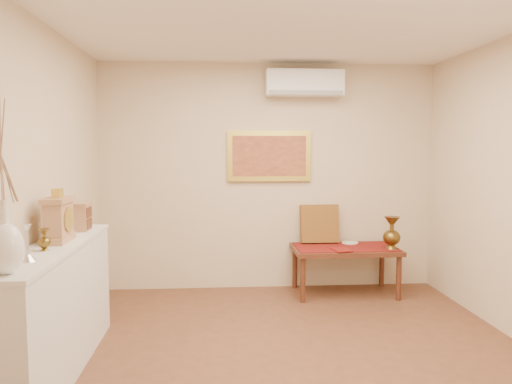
{
  "coord_description": "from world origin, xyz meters",
  "views": [
    {
      "loc": [
        -0.6,
        -3.72,
        1.69
      ],
      "look_at": [
        -0.24,
        1.15,
        1.26
      ],
      "focal_mm": 35.0,
      "sensor_mm": 36.0,
      "label": 1
    }
  ],
  "objects": [
    {
      "name": "ac_unit",
      "position": [
        0.4,
        2.12,
        2.45
      ],
      "size": [
        0.9,
        0.25,
        0.3
      ],
      "color": "white",
      "rests_on": "wall_back"
    },
    {
      "name": "menu",
      "position": [
        0.76,
        1.69,
        0.56
      ],
      "size": [
        0.23,
        0.28,
        0.01
      ],
      "primitive_type": "cube",
      "rotation": [
        0.0,
        0.0,
        0.21
      ],
      "color": "maroon",
      "rests_on": "table_cloth"
    },
    {
      "name": "table_cloth",
      "position": [
        0.85,
        1.88,
        0.55
      ],
      "size": [
        1.14,
        0.59,
        0.01
      ],
      "primitive_type": "cube",
      "color": "maroon",
      "rests_on": "low_table"
    },
    {
      "name": "low_table",
      "position": [
        0.85,
        1.88,
        0.48
      ],
      "size": [
        1.2,
        0.7,
        0.55
      ],
      "color": "#542919",
      "rests_on": "floor"
    },
    {
      "name": "plate",
      "position": [
        0.96,
        2.08,
        0.56
      ],
      "size": [
        0.2,
        0.2,
        0.01
      ],
      "primitive_type": "cylinder",
      "color": "white",
      "rests_on": "table_cloth"
    },
    {
      "name": "wall_back",
      "position": [
        0.0,
        2.25,
        1.35
      ],
      "size": [
        4.0,
        0.02,
        2.7
      ],
      "primitive_type": "cube",
      "color": "beige",
      "rests_on": "ground"
    },
    {
      "name": "white_vase",
      "position": [
        -1.81,
        -0.85,
        1.51
      ],
      "size": [
        0.2,
        0.2,
        1.07
      ],
      "primitive_type": null,
      "color": "white",
      "rests_on": "display_ledge"
    },
    {
      "name": "wall_front",
      "position": [
        0.0,
        -2.25,
        1.35
      ],
      "size": [
        4.0,
        0.02,
        2.7
      ],
      "primitive_type": "cube",
      "color": "beige",
      "rests_on": "ground"
    },
    {
      "name": "mantel_clock",
      "position": [
        -1.82,
        0.14,
        1.15
      ],
      "size": [
        0.17,
        0.36,
        0.41
      ],
      "color": "tan",
      "rests_on": "display_ledge"
    },
    {
      "name": "display_ledge",
      "position": [
        -1.82,
        0.0,
        0.49
      ],
      "size": [
        0.37,
        2.02,
        0.98
      ],
      "color": "silver",
      "rests_on": "floor"
    },
    {
      "name": "ceiling",
      "position": [
        0.0,
        0.0,
        2.7
      ],
      "size": [
        4.5,
        4.5,
        0.0
      ],
      "primitive_type": "plane",
      "rotation": [
        3.14,
        0.0,
        0.0
      ],
      "color": "white",
      "rests_on": "ground"
    },
    {
      "name": "floor",
      "position": [
        0.0,
        0.0,
        0.0
      ],
      "size": [
        4.5,
        4.5,
        0.0
      ],
      "primitive_type": "plane",
      "color": "brown",
      "rests_on": "ground"
    },
    {
      "name": "wooden_chest",
      "position": [
        -1.8,
        0.66,
        1.1
      ],
      "size": [
        0.16,
        0.21,
        0.24
      ],
      "color": "tan",
      "rests_on": "display_ledge"
    },
    {
      "name": "candlestick",
      "position": [
        -1.81,
        -0.52,
        1.1
      ],
      "size": [
        0.11,
        0.11,
        0.23
      ],
      "primitive_type": null,
      "color": "silver",
      "rests_on": "display_ledge"
    },
    {
      "name": "wall_left",
      "position": [
        -2.0,
        0.0,
        1.35
      ],
      "size": [
        0.02,
        4.5,
        2.7
      ],
      "primitive_type": "cube",
      "color": "beige",
      "rests_on": "ground"
    },
    {
      "name": "brass_urn_tall",
      "position": [
        1.35,
        1.73,
        0.78
      ],
      "size": [
        0.2,
        0.2,
        0.45
      ],
      "primitive_type": null,
      "color": "brown",
      "rests_on": "table_cloth"
    },
    {
      "name": "cushion",
      "position": [
        0.6,
        2.15,
        0.79
      ],
      "size": [
        0.46,
        0.19,
        0.47
      ],
      "primitive_type": "cube",
      "rotation": [
        -0.21,
        0.0,
        0.0
      ],
      "color": "#5D2312",
      "rests_on": "table_cloth"
    },
    {
      "name": "painting",
      "position": [
        0.0,
        2.22,
        1.6
      ],
      "size": [
        1.0,
        0.06,
        0.6
      ],
      "color": "gold",
      "rests_on": "wall_back"
    },
    {
      "name": "brass_urn_small",
      "position": [
        -1.82,
        -0.19,
        1.08
      ],
      "size": [
        0.09,
        0.09,
        0.2
      ],
      "primitive_type": null,
      "color": "brown",
      "rests_on": "display_ledge"
    }
  ]
}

